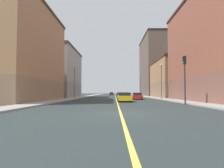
{
  "coord_description": "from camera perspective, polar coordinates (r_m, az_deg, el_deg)",
  "views": [
    {
      "loc": [
        -0.43,
        -12.18,
        1.4
      ],
      "look_at": [
        -1.09,
        46.32,
        3.99
      ],
      "focal_mm": 29.47,
      "sensor_mm": 36.0,
      "label": 1
    }
  ],
  "objects": [
    {
      "name": "building_left_near",
      "position": [
        31.85,
        30.97,
        9.52
      ],
      "size": [
        10.2,
        20.56,
        15.7
      ],
      "color": "brown",
      "rests_on": "ground"
    },
    {
      "name": "building_left_mid",
      "position": [
        50.13,
        19.1,
        1.59
      ],
      "size": [
        10.2,
        16.72,
        9.76
      ],
      "color": "#8F6B4F",
      "rests_on": "ground"
    },
    {
      "name": "ground_plane",
      "position": [
        12.26,
        2.68,
        -9.1
      ],
      "size": [
        400.0,
        400.0,
        0.0
      ],
      "primitive_type": "plane",
      "color": "#2A3434",
      "rests_on": "ground"
    },
    {
      "name": "lane_center_stripe",
      "position": [
        61.19,
        1.05,
        -3.84
      ],
      "size": [
        0.16,
        154.0,
        0.01
      ],
      "primitive_type": "cube",
      "color": "#E5D14C",
      "rests_on": "ground"
    },
    {
      "name": "car_red",
      "position": [
        36.08,
        7.83,
        -3.73
      ],
      "size": [
        1.95,
        4.66,
        1.3
      ],
      "color": "red",
      "rests_on": "ground"
    },
    {
      "name": "sidewalk_left",
      "position": [
        61.94,
        9.6,
        -3.73
      ],
      "size": [
        2.58,
        168.0,
        0.15
      ],
      "primitive_type": "cube",
      "color": "#9E9B93",
      "rests_on": "ground"
    },
    {
      "name": "car_yellow",
      "position": [
        26.81,
        3.88,
        -4.14
      ],
      "size": [
        2.0,
        4.08,
        1.34
      ],
      "color": "gold",
      "rests_on": "ground"
    },
    {
      "name": "car_silver",
      "position": [
        72.03,
        4.46,
        -3.12
      ],
      "size": [
        1.94,
        4.06,
        1.32
      ],
      "color": "silver",
      "rests_on": "ground"
    },
    {
      "name": "street_lamp_left_far",
      "position": [
        63.22,
        8.77,
        0.26
      ],
      "size": [
        0.36,
        0.36,
        7.09
      ],
      "color": "#4C4C51",
      "rests_on": "ground"
    },
    {
      "name": "sidewalk_right",
      "position": [
        61.82,
        -7.52,
        -3.75
      ],
      "size": [
        2.58,
        168.0,
        0.15
      ],
      "primitive_type": "cube",
      "color": "#9E9B93",
      "rests_on": "ground"
    },
    {
      "name": "traffic_light_left_near",
      "position": [
        22.17,
        21.59,
        3.24
      ],
      "size": [
        0.4,
        0.32,
        5.46
      ],
      "color": "#2D2D2D",
      "rests_on": "ground"
    },
    {
      "name": "car_green",
      "position": [
        56.73,
        2.89,
        -3.3
      ],
      "size": [
        1.97,
        4.48,
        1.34
      ],
      "color": "#1E6B38",
      "rests_on": "ground"
    },
    {
      "name": "car_black",
      "position": [
        80.72,
        2.15,
        -3.08
      ],
      "size": [
        1.85,
        4.19,
        1.3
      ],
      "color": "black",
      "rests_on": "ground"
    },
    {
      "name": "building_right_midblock",
      "position": [
        50.3,
        -16.74,
        3.18
      ],
      "size": [
        10.2,
        17.38,
        12.62
      ],
      "color": "gray",
      "rests_on": "ground"
    },
    {
      "name": "street_lamp_left_near",
      "position": [
        35.91,
        15.06,
        2.03
      ],
      "size": [
        0.36,
        0.36,
        6.63
      ],
      "color": "#4C4C51",
      "rests_on": "ground"
    },
    {
      "name": "car_maroon",
      "position": [
        79.08,
        -0.16,
        -3.07
      ],
      "size": [
        1.79,
        3.91,
        1.34
      ],
      "color": "maroon",
      "rests_on": "ground"
    },
    {
      "name": "building_left_far",
      "position": [
        70.68,
        13.67,
        5.23
      ],
      "size": [
        10.2,
        21.42,
        21.72
      ],
      "color": "brown",
      "rests_on": "ground"
    },
    {
      "name": "street_lamp_right_near",
      "position": [
        38.1,
        -11.6,
        1.76
      ],
      "size": [
        0.36,
        0.36,
        6.66
      ],
      "color": "#4C4C51",
      "rests_on": "ground"
    },
    {
      "name": "building_right_corner",
      "position": [
        31.95,
        -27.69,
        8.35
      ],
      "size": [
        10.2,
        18.26,
        14.53
      ],
      "color": "#8F6B4F",
      "rests_on": "ground"
    }
  ]
}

